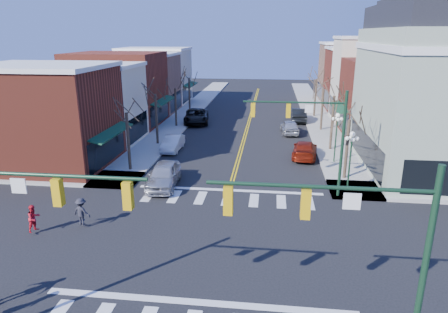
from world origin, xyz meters
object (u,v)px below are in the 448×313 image
(lamppost_midblock, at_px, (337,129))
(car_right_near, at_px, (305,150))
(car_left_far, at_px, (196,116))
(car_right_mid, at_px, (290,127))
(car_right_far, at_px, (299,115))
(pedestrian_dark_b, at_px, (81,212))
(car_left_near, at_px, (164,175))
(car_left_mid, at_px, (173,143))
(pedestrian_red_b, at_px, (34,218))
(lamppost_corner, at_px, (351,151))

(lamppost_midblock, relative_size, car_right_near, 0.85)
(car_left_far, relative_size, car_right_mid, 1.37)
(car_right_mid, xyz_separation_m, car_right_far, (1.40, 6.64, 0.06))
(car_right_mid, xyz_separation_m, pedestrian_dark_b, (-12.54, -23.97, 0.19))
(car_left_near, bearing_deg, lamppost_midblock, 25.11)
(lamppost_midblock, distance_m, car_left_near, 14.91)
(car_left_mid, distance_m, car_right_near, 12.24)
(car_left_near, xyz_separation_m, pedestrian_red_b, (-5.20, -7.80, 0.06))
(lamppost_corner, distance_m, car_left_near, 13.18)
(lamppost_corner, height_order, pedestrian_red_b, lamppost_corner)
(car_left_near, height_order, pedestrian_dark_b, pedestrian_dark_b)
(car_right_mid, bearing_deg, pedestrian_dark_b, 57.87)
(lamppost_corner, bearing_deg, car_right_far, 94.89)
(lamppost_midblock, relative_size, pedestrian_dark_b, 2.67)
(car_left_mid, relative_size, pedestrian_red_b, 2.79)
(lamppost_corner, height_order, car_left_near, lamppost_corner)
(car_left_mid, xyz_separation_m, car_right_near, (12.22, -0.78, 0.03))
(lamppost_corner, distance_m, pedestrian_dark_b, 17.64)
(car_right_far, bearing_deg, pedestrian_dark_b, 66.53)
(car_left_far, height_order, pedestrian_red_b, car_left_far)
(car_right_near, height_order, pedestrian_dark_b, pedestrian_dark_b)
(car_right_near, height_order, car_right_far, car_right_far)
(lamppost_corner, relative_size, car_right_mid, 0.96)
(car_left_near, distance_m, car_right_mid, 19.69)
(car_right_mid, height_order, pedestrian_red_b, pedestrian_red_b)
(car_left_mid, distance_m, pedestrian_red_b, 17.32)
(car_left_near, distance_m, pedestrian_dark_b, 7.39)
(pedestrian_red_b, distance_m, pedestrian_dark_b, 2.48)
(car_left_far, height_order, car_right_far, car_left_far)
(lamppost_midblock, distance_m, car_right_far, 17.08)
(lamppost_midblock, distance_m, pedestrian_red_b, 23.55)
(lamppost_corner, height_order, car_right_near, lamppost_corner)
(lamppost_corner, height_order, car_left_far, lamppost_corner)
(lamppost_midblock, relative_size, car_left_near, 0.86)
(lamppost_midblock, relative_size, car_right_mid, 0.96)
(lamppost_corner, bearing_deg, lamppost_midblock, 90.00)
(car_right_far, bearing_deg, lamppost_midblock, 97.80)
(lamppost_corner, xyz_separation_m, car_right_mid, (-3.40, 16.69, -2.20))
(lamppost_corner, distance_m, car_left_far, 25.51)
(car_left_near, relative_size, pedestrian_dark_b, 3.10)
(car_left_far, xyz_separation_m, car_right_mid, (11.20, -4.12, -0.09))
(car_left_near, relative_size, car_left_far, 0.81)
(car_left_near, bearing_deg, car_right_mid, 57.63)
(lamppost_corner, relative_size, lamppost_midblock, 1.00)
(car_left_far, bearing_deg, car_right_near, -54.44)
(car_right_near, xyz_separation_m, car_right_mid, (-1.02, 8.83, 0.03))
(lamppost_corner, distance_m, car_right_near, 8.51)
(car_left_mid, bearing_deg, pedestrian_red_b, -101.87)
(car_right_mid, relative_size, car_right_far, 0.89)
(car_right_far, bearing_deg, car_right_mid, 79.10)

